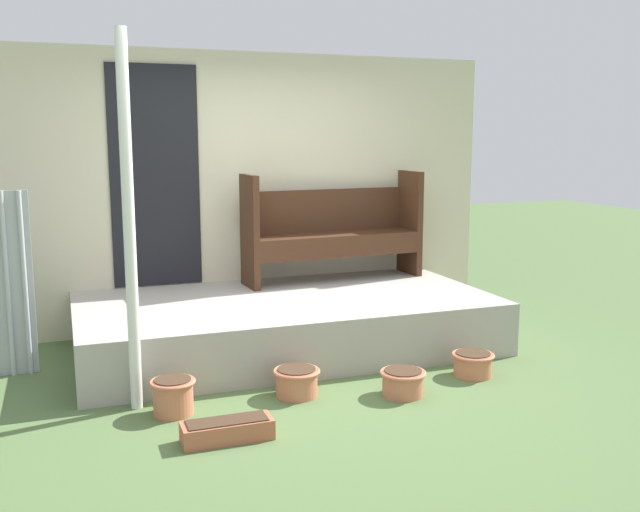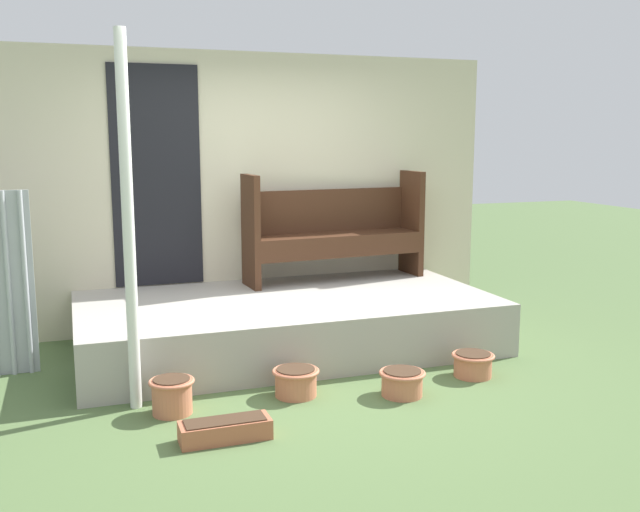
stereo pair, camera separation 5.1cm
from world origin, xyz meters
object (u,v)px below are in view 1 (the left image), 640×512
object	(u,v)px
flower_pot_left	(173,395)
flower_pot_middle	(297,381)
flower_pot_right	(403,381)
bench	(332,226)
planter_box_rect	(227,430)
support_post	(129,225)
flower_pot_far_right	(473,363)

from	to	relation	value
flower_pot_left	flower_pot_middle	distance (m)	0.88
flower_pot_right	bench	bearing A→B (deg)	83.55
flower_pot_left	bench	bearing A→B (deg)	44.60
flower_pot_right	planter_box_rect	size ratio (longest dim) A/B	0.60
flower_pot_middle	bench	bearing A→B (deg)	61.75
support_post	bench	bearing A→B (deg)	38.04
support_post	flower_pot_far_right	size ratio (longest dim) A/B	7.60
flower_pot_far_right	planter_box_rect	xyz separation A→B (m)	(-2.04, -0.52, -0.04)
bench	planter_box_rect	bearing A→B (deg)	-128.07
flower_pot_far_right	planter_box_rect	bearing A→B (deg)	-165.81
support_post	flower_pot_middle	bearing A→B (deg)	-8.36
bench	flower_pot_right	bearing A→B (deg)	-100.43
support_post	bench	world-z (taller)	support_post
flower_pot_left	flower_pot_right	bearing A→B (deg)	-7.40
flower_pot_far_right	planter_box_rect	distance (m)	2.10
flower_pot_left	flower_pot_middle	xyz separation A→B (m)	(0.87, 0.04, -0.02)
support_post	flower_pot_middle	world-z (taller)	support_post
planter_box_rect	flower_pot_middle	bearing A→B (deg)	42.17
flower_pot_left	flower_pot_far_right	xyz separation A→B (m)	(2.28, -0.02, -0.03)
flower_pot_far_right	support_post	bearing A→B (deg)	175.06
support_post	flower_pot_right	size ratio (longest dim) A/B	7.52
flower_pot_middle	flower_pot_right	distance (m)	0.76
flower_pot_right	flower_pot_far_right	distance (m)	0.72
support_post	flower_pot_left	world-z (taller)	support_post
flower_pot_left	planter_box_rect	size ratio (longest dim) A/B	0.55
flower_pot_right	planter_box_rect	bearing A→B (deg)	-166.41
flower_pot_far_right	bench	bearing A→B (deg)	104.51
flower_pot_left	flower_pot_right	size ratio (longest dim) A/B	0.91
support_post	flower_pot_left	size ratio (longest dim) A/B	8.23
bench	flower_pot_far_right	bearing A→B (deg)	-79.47
flower_pot_middle	planter_box_rect	size ratio (longest dim) A/B	0.61
bench	flower_pot_right	xyz separation A→B (m)	(-0.23, -2.00, -0.86)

